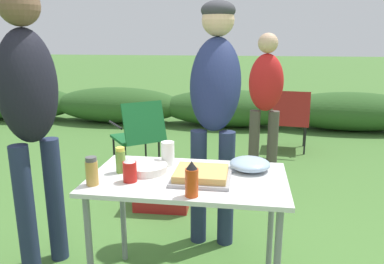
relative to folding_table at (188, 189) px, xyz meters
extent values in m
ellipsoid|color=#2D5623|center=(-4.00, 4.43, -0.35)|extent=(2.40, 0.90, 0.63)
ellipsoid|color=#2D5623|center=(-2.00, 4.43, -0.35)|extent=(2.40, 0.90, 0.63)
ellipsoid|color=#2D5623|center=(0.00, 4.43, -0.35)|extent=(2.40, 0.90, 0.63)
ellipsoid|color=#2D5623|center=(2.00, 4.43, -0.35)|extent=(2.40, 0.90, 0.63)
cube|color=silver|center=(0.00, 0.00, 0.06)|extent=(1.10, 0.64, 0.02)
cylinder|color=gray|center=(-0.49, -0.27, -0.31)|extent=(0.04, 0.04, 0.71)
cylinder|color=gray|center=(-0.49, 0.27, -0.31)|extent=(0.04, 0.04, 0.71)
cylinder|color=gray|center=(0.49, 0.27, -0.31)|extent=(0.04, 0.04, 0.71)
cube|color=#9E9EA3|center=(0.08, -0.03, 0.09)|extent=(0.32, 0.30, 0.02)
cube|color=tan|center=(0.08, -0.03, 0.11)|extent=(0.28, 0.25, 0.04)
cylinder|color=white|center=(-0.25, 0.04, 0.10)|extent=(0.24, 0.24, 0.04)
ellipsoid|color=#99B2CC|center=(0.34, 0.16, 0.11)|extent=(0.24, 0.24, 0.07)
cylinder|color=white|center=(-0.15, 0.18, 0.15)|extent=(0.08, 0.08, 0.15)
cylinder|color=red|center=(-0.30, -0.12, 0.13)|extent=(0.08, 0.08, 0.11)
cone|color=white|center=(-0.30, -0.12, 0.20)|extent=(0.06, 0.06, 0.03)
cylinder|color=#B2893D|center=(-0.48, -0.19, 0.14)|extent=(0.06, 0.06, 0.13)
cylinder|color=#4C4C4C|center=(-0.48, -0.19, 0.22)|extent=(0.06, 0.06, 0.02)
cylinder|color=#CC4214|center=(0.06, -0.26, 0.15)|extent=(0.07, 0.07, 0.14)
cone|color=black|center=(0.06, -0.26, 0.24)|extent=(0.06, 0.06, 0.04)
cylinder|color=olive|center=(-0.39, 0.01, 0.14)|extent=(0.06, 0.06, 0.13)
cylinder|color=#D1CC47|center=(-0.39, 0.01, 0.22)|extent=(0.05, 0.05, 0.02)
cylinder|color=#232D4C|center=(-0.02, 0.59, -0.23)|extent=(0.12, 0.12, 0.86)
cylinder|color=#232D4C|center=(0.18, 0.59, -0.23)|extent=(0.12, 0.12, 0.86)
ellipsoid|color=navy|center=(0.08, 0.72, 0.52)|extent=(0.37, 0.51, 0.74)
sphere|color=#DBAD89|center=(0.08, 0.85, 0.96)|extent=(0.24, 0.24, 0.24)
ellipsoid|color=#333338|center=(0.08, 0.85, 1.02)|extent=(0.25, 0.25, 0.14)
cylinder|color=#232D4C|center=(-1.06, 0.05, -0.23)|extent=(0.12, 0.12, 0.86)
cylinder|color=#232D4C|center=(-0.95, 0.22, -0.23)|extent=(0.12, 0.12, 0.86)
ellipsoid|color=black|center=(-1.00, 0.13, 0.55)|extent=(0.42, 0.45, 0.70)
sphere|color=brown|center=(-1.00, 0.13, 1.01)|extent=(0.24, 0.24, 0.24)
cylinder|color=#4C473D|center=(0.40, 2.03, -0.29)|extent=(0.11, 0.11, 0.74)
cylinder|color=#4C473D|center=(0.60, 2.03, -0.29)|extent=(0.11, 0.11, 0.74)
ellipsoid|color=red|center=(0.50, 2.03, 0.38)|extent=(0.36, 0.26, 0.60)
sphere|color=#DBAD89|center=(0.50, 2.03, 0.78)|extent=(0.20, 0.20, 0.20)
cube|color=#19602D|center=(-0.94, 2.04, -0.28)|extent=(0.65, 0.65, 0.03)
cube|color=#19602D|center=(-0.77, 1.82, -0.05)|extent=(0.46, 0.41, 0.44)
cylinder|color=black|center=(-0.98, 1.76, -0.47)|extent=(0.02, 0.02, 0.38)
cylinder|color=black|center=(-0.66, 2.01, -0.47)|extent=(0.02, 0.02, 0.38)
cylinder|color=black|center=(-1.22, 2.07, -0.47)|extent=(0.02, 0.02, 0.38)
cylinder|color=black|center=(-0.91, 2.32, -0.47)|extent=(0.02, 0.02, 0.38)
cylinder|color=black|center=(-1.12, 1.90, -0.10)|extent=(0.27, 0.34, 0.02)
cylinder|color=black|center=(-0.76, 2.18, -0.10)|extent=(0.27, 0.34, 0.02)
cube|color=maroon|center=(0.89, 3.15, -0.28)|extent=(0.51, 0.51, 0.03)
cube|color=maroon|center=(0.86, 2.87, -0.05)|extent=(0.48, 0.21, 0.44)
cylinder|color=black|center=(0.67, 2.98, -0.47)|extent=(0.02, 0.02, 0.38)
cylinder|color=black|center=(1.07, 2.93, -0.47)|extent=(0.02, 0.02, 0.38)
cylinder|color=black|center=(0.72, 3.37, -0.47)|extent=(0.02, 0.02, 0.38)
cylinder|color=black|center=(1.12, 3.33, -0.47)|extent=(0.02, 0.02, 0.38)
cylinder|color=black|center=(0.67, 3.18, -0.10)|extent=(0.07, 0.41, 0.02)
cylinder|color=black|center=(1.12, 3.13, -0.10)|extent=(0.07, 0.41, 0.02)
cube|color=#B21E1E|center=(-0.42, 1.12, -0.52)|extent=(0.49, 0.34, 0.28)
cube|color=silver|center=(-0.42, 1.12, -0.35)|extent=(0.49, 0.34, 0.06)
camera|label=1|loc=(0.32, -1.95, 0.84)|focal=35.00mm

